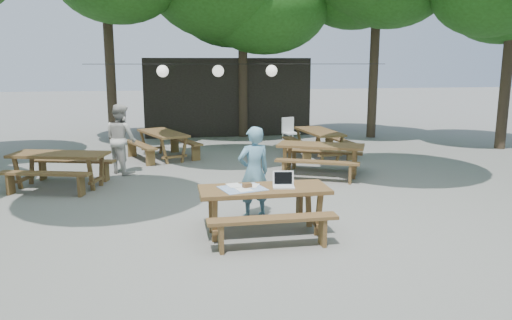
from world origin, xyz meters
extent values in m
plane|color=#63635E|center=(0.00, 0.00, 0.00)|extent=(80.00, 80.00, 0.00)
cube|color=black|center=(0.50, 10.50, 1.40)|extent=(6.00, 3.00, 2.80)
cube|color=#55361E|center=(-0.30, -1.43, 0.72)|extent=(2.00, 0.80, 0.06)
cube|color=#55361E|center=(-0.30, -2.08, 0.45)|extent=(1.90, 0.28, 0.05)
cube|color=#55361E|center=(-0.30, -0.78, 0.45)|extent=(1.90, 0.28, 0.05)
cube|color=#55361E|center=(-0.30, -1.43, 0.34)|extent=(1.70, 0.70, 0.69)
cube|color=#55361E|center=(-4.03, 2.27, 0.72)|extent=(2.14, 1.31, 0.06)
cube|color=#55361E|center=(-4.20, 1.64, 0.45)|extent=(1.91, 0.78, 0.05)
cube|color=#55361E|center=(-3.85, 2.90, 0.45)|extent=(1.91, 0.78, 0.05)
cube|color=#55361E|center=(-4.03, 2.27, 0.34)|extent=(1.83, 1.13, 0.69)
cube|color=#55361E|center=(1.83, 2.38, 0.72)|extent=(2.15, 1.57, 0.06)
cube|color=#55361E|center=(1.55, 1.79, 0.45)|extent=(1.84, 1.05, 0.05)
cube|color=#55361E|center=(2.10, 2.97, 0.45)|extent=(1.84, 1.05, 0.05)
cube|color=#55361E|center=(1.83, 2.38, 0.34)|extent=(1.84, 1.35, 0.69)
cube|color=#55361E|center=(-1.86, 5.19, 0.72)|extent=(1.47, 2.15, 0.06)
cube|color=#55361E|center=(-1.25, 5.43, 0.45)|extent=(0.95, 1.87, 0.05)
cube|color=#55361E|center=(-2.46, 4.95, 0.45)|extent=(0.95, 1.87, 0.05)
cube|color=#55361E|center=(-1.86, 5.19, 0.34)|extent=(1.27, 1.84, 0.69)
cube|color=#55361E|center=(2.52, 4.72, 0.72)|extent=(0.97, 2.06, 0.06)
cube|color=#55361E|center=(3.16, 4.78, 0.45)|extent=(0.45, 1.92, 0.05)
cube|color=#55361E|center=(1.87, 4.66, 0.45)|extent=(0.45, 1.92, 0.05)
cube|color=#55361E|center=(2.52, 4.72, 0.34)|extent=(0.85, 1.76, 0.69)
imported|color=#679EBB|center=(-0.30, -0.52, 0.79)|extent=(0.65, 0.50, 1.59)
imported|color=beige|center=(-2.84, 3.49, 0.84)|extent=(1.01, 1.04, 1.68)
cube|color=silver|center=(2.20, 6.71, 0.40)|extent=(0.55, 0.55, 0.04)
cube|color=silver|center=(2.14, 6.90, 0.66)|extent=(0.43, 0.17, 0.48)
cube|color=silver|center=(2.20, 6.71, 0.19)|extent=(0.53, 0.53, 0.38)
cube|color=white|center=(0.00, -1.48, 0.76)|extent=(0.36, 0.28, 0.02)
cube|color=white|center=(0.02, -1.36, 0.88)|extent=(0.34, 0.11, 0.23)
cube|color=black|center=(0.02, -1.37, 0.88)|extent=(0.28, 0.09, 0.19)
cube|color=#356BB4|center=(-0.64, -1.43, 0.75)|extent=(0.77, 0.70, 0.01)
cube|color=white|center=(-0.63, -1.50, 0.76)|extent=(0.27, 0.34, 0.00)
cube|color=white|center=(-0.48, -1.31, 0.76)|extent=(0.31, 0.36, 0.00)
cube|color=white|center=(-0.74, -1.25, 0.76)|extent=(0.26, 0.33, 0.00)
cube|color=brown|center=(-0.56, -1.41, 0.80)|extent=(0.15, 0.13, 0.06)
cylinder|color=black|center=(0.50, 6.00, 2.60)|extent=(9.00, 0.02, 0.02)
sphere|color=white|center=(-1.80, 6.00, 2.40)|extent=(0.34, 0.34, 0.34)
sphere|color=white|center=(-0.20, 6.00, 2.40)|extent=(0.34, 0.34, 0.34)
sphere|color=white|center=(1.40, 6.00, 2.40)|extent=(0.34, 0.34, 0.34)
cylinder|color=#2D2319|center=(-3.50, 8.50, 2.58)|extent=(0.32, 0.32, 5.16)
cylinder|color=#2D2319|center=(1.00, 9.00, 2.34)|extent=(0.32, 0.32, 4.68)
cylinder|color=#2D2319|center=(5.50, 8.00, 2.55)|extent=(0.32, 0.32, 5.11)
cylinder|color=#2D2319|center=(8.50, 5.00, 2.32)|extent=(0.32, 0.32, 4.63)
camera|label=1|loc=(-1.76, -8.77, 2.66)|focal=35.00mm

